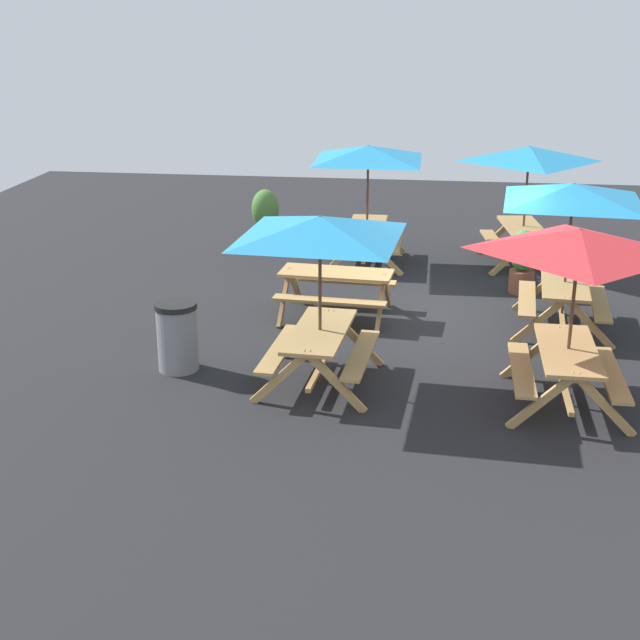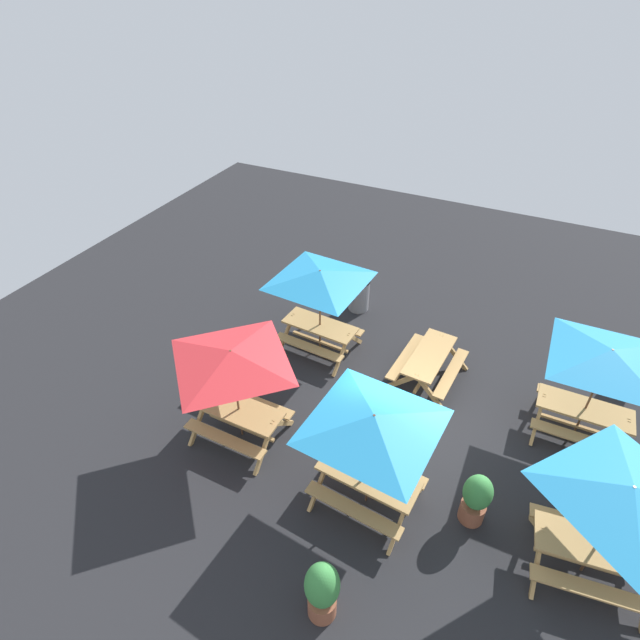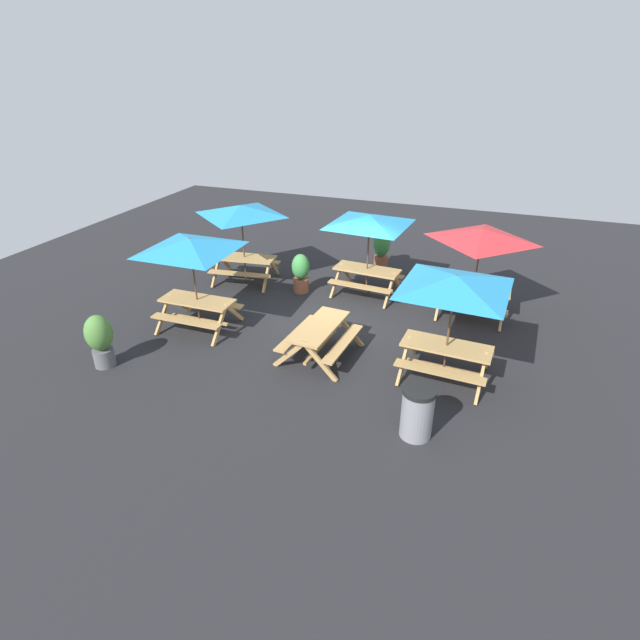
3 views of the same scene
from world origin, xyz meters
name	(u,v)px [view 2 (image 2 of 3)]	position (x,y,z in m)	size (l,w,h in m)	color
ground_plane	(406,436)	(0.00, 0.00, 0.00)	(24.00, 24.00, 0.00)	#232326
picnic_table_0	(429,361)	(0.10, -1.83, 0.56)	(1.66, 1.91, 0.81)	tan
picnic_table_1	(320,282)	(2.81, -1.74, 1.99)	(2.82, 2.82, 2.34)	tan
picnic_table_2	(626,500)	(-3.45, 1.41, 1.99)	(2.24, 2.24, 2.34)	tan
picnic_table_3	(373,428)	(0.19, 1.74, 1.99)	(2.82, 2.82, 2.34)	tan
picnic_table_4	(232,363)	(3.08, 1.43, 1.99)	(2.03, 2.03, 2.34)	tan
picnic_table_5	(607,362)	(-3.14, -1.60, 1.99)	(2.83, 2.83, 2.34)	tan
trash_bin_gray	(359,294)	(2.60, -3.76, 0.49)	(0.59, 0.59, 0.98)	gray
potted_plant_0	(476,498)	(-1.60, 1.26, 0.59)	(0.50, 0.50, 1.12)	#935138
potted_plant_1	(322,590)	(0.10, 3.82, 0.69)	(0.52, 0.52, 1.29)	#935138
potted_plant_2	(637,360)	(-4.15, -3.80, 0.66)	(0.57, 0.57, 1.20)	#59595B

